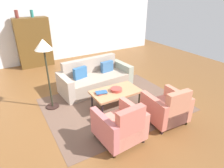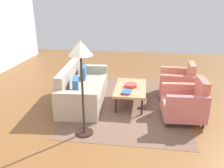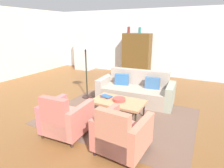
{
  "view_description": "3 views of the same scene",
  "coord_description": "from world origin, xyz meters",
  "px_view_note": "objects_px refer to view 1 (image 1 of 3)",
  "views": [
    {
      "loc": [
        -1.82,
        -3.88,
        2.65
      ],
      "look_at": [
        0.38,
        -0.16,
        0.57
      ],
      "focal_mm": 31.09,
      "sensor_mm": 36.0,
      "label": 1
    },
    {
      "loc": [
        -4.55,
        -0.54,
        2.37
      ],
      "look_at": [
        0.31,
        0.15,
        0.51
      ],
      "focal_mm": 36.97,
      "sensor_mm": 36.0,
      "label": 2
    },
    {
      "loc": [
        2.12,
        -3.88,
        2.05
      ],
      "look_at": [
        0.13,
        -0.05,
        0.72
      ],
      "focal_mm": 29.73,
      "sensor_mm": 36.0,
      "label": 3
    }
  ],
  "objects_px": {
    "couch": "(95,79)",
    "book_stack": "(101,93)",
    "cabinet": "(34,43)",
    "armchair_left": "(121,127)",
    "coffee_table": "(116,92)",
    "floor_lamp": "(44,51)",
    "vase_round": "(32,14)",
    "vase_tall": "(16,14)",
    "armchair_right": "(167,109)",
    "fruit_bowl": "(116,90)"
  },
  "relations": [
    {
      "from": "couch",
      "to": "cabinet",
      "type": "relative_size",
      "value": 1.2
    },
    {
      "from": "couch",
      "to": "fruit_bowl",
      "type": "height_order",
      "value": "couch"
    },
    {
      "from": "coffee_table",
      "to": "floor_lamp",
      "type": "height_order",
      "value": "floor_lamp"
    },
    {
      "from": "coffee_table",
      "to": "cabinet",
      "type": "height_order",
      "value": "cabinet"
    },
    {
      "from": "armchair_left",
      "to": "cabinet",
      "type": "xyz_separation_m",
      "value": [
        -0.49,
        5.28,
        0.56
      ]
    },
    {
      "from": "vase_round",
      "to": "floor_lamp",
      "type": "height_order",
      "value": "vase_round"
    },
    {
      "from": "couch",
      "to": "armchair_right",
      "type": "height_order",
      "value": "armchair_right"
    },
    {
      "from": "armchair_left",
      "to": "floor_lamp",
      "type": "height_order",
      "value": "floor_lamp"
    },
    {
      "from": "armchair_left",
      "to": "book_stack",
      "type": "distance_m",
      "value": 1.26
    },
    {
      "from": "book_stack",
      "to": "cabinet",
      "type": "xyz_separation_m",
      "value": [
        -0.72,
        4.04,
        0.46
      ]
    },
    {
      "from": "fruit_bowl",
      "to": "vase_round",
      "type": "relative_size",
      "value": 1.15
    },
    {
      "from": "vase_round",
      "to": "floor_lamp",
      "type": "xyz_separation_m",
      "value": [
        -0.42,
        -3.35,
        -0.48
      ]
    },
    {
      "from": "vase_tall",
      "to": "vase_round",
      "type": "distance_m",
      "value": 0.5
    },
    {
      "from": "armchair_left",
      "to": "cabinet",
      "type": "height_order",
      "value": "cabinet"
    },
    {
      "from": "couch",
      "to": "book_stack",
      "type": "height_order",
      "value": "couch"
    },
    {
      "from": "armchair_left",
      "to": "armchair_right",
      "type": "distance_m",
      "value": 1.19
    },
    {
      "from": "couch",
      "to": "cabinet",
      "type": "xyz_separation_m",
      "value": [
        -1.08,
        2.92,
        0.61
      ]
    },
    {
      "from": "couch",
      "to": "vase_tall",
      "type": "xyz_separation_m",
      "value": [
        -1.48,
        2.92,
        1.65
      ]
    },
    {
      "from": "coffee_table",
      "to": "vase_round",
      "type": "xyz_separation_m",
      "value": [
        -0.99,
        4.1,
        1.54
      ]
    },
    {
      "from": "couch",
      "to": "floor_lamp",
      "type": "distance_m",
      "value": 1.87
    },
    {
      "from": "coffee_table",
      "to": "armchair_left",
      "type": "bearing_deg",
      "value": -117.07
    },
    {
      "from": "book_stack",
      "to": "cabinet",
      "type": "distance_m",
      "value": 4.13
    },
    {
      "from": "cabinet",
      "to": "vase_tall",
      "type": "height_order",
      "value": "vase_tall"
    },
    {
      "from": "couch",
      "to": "armchair_left",
      "type": "xyz_separation_m",
      "value": [
        -0.59,
        -2.35,
        0.06
      ]
    },
    {
      "from": "coffee_table",
      "to": "book_stack",
      "type": "distance_m",
      "value": 0.38
    },
    {
      "from": "fruit_bowl",
      "to": "book_stack",
      "type": "relative_size",
      "value": 0.94
    },
    {
      "from": "floor_lamp",
      "to": "vase_round",
      "type": "bearing_deg",
      "value": 82.85
    },
    {
      "from": "armchair_right",
      "to": "book_stack",
      "type": "xyz_separation_m",
      "value": [
        -0.96,
        1.23,
        0.1
      ]
    },
    {
      "from": "armchair_right",
      "to": "cabinet",
      "type": "relative_size",
      "value": 0.49
    },
    {
      "from": "armchair_right",
      "to": "vase_tall",
      "type": "xyz_separation_m",
      "value": [
        -2.08,
        5.27,
        1.59
      ]
    },
    {
      "from": "coffee_table",
      "to": "book_stack",
      "type": "relative_size",
      "value": 3.9
    },
    {
      "from": "cabinet",
      "to": "vase_tall",
      "type": "xyz_separation_m",
      "value": [
        -0.4,
        -0.0,
        1.03
      ]
    },
    {
      "from": "armchair_right",
      "to": "floor_lamp",
      "type": "bearing_deg",
      "value": 139.91
    },
    {
      "from": "armchair_right",
      "to": "floor_lamp",
      "type": "distance_m",
      "value": 2.98
    },
    {
      "from": "armchair_left",
      "to": "armchair_right",
      "type": "relative_size",
      "value": 1.0
    },
    {
      "from": "cabinet",
      "to": "vase_round",
      "type": "bearing_deg",
      "value": -2.71
    },
    {
      "from": "armchair_left",
      "to": "cabinet",
      "type": "relative_size",
      "value": 0.49
    },
    {
      "from": "armchair_left",
      "to": "vase_round",
      "type": "relative_size",
      "value": 3.5
    },
    {
      "from": "vase_round",
      "to": "floor_lamp",
      "type": "distance_m",
      "value": 3.41
    },
    {
      "from": "armchair_left",
      "to": "fruit_bowl",
      "type": "bearing_deg",
      "value": 58.89
    },
    {
      "from": "cabinet",
      "to": "floor_lamp",
      "type": "relative_size",
      "value": 1.05
    },
    {
      "from": "vase_tall",
      "to": "floor_lamp",
      "type": "relative_size",
      "value": 0.16
    },
    {
      "from": "fruit_bowl",
      "to": "vase_tall",
      "type": "relative_size",
      "value": 1.07
    },
    {
      "from": "armchair_left",
      "to": "armchair_right",
      "type": "xyz_separation_m",
      "value": [
        1.19,
        0.0,
        0.0
      ]
    },
    {
      "from": "couch",
      "to": "vase_round",
      "type": "xyz_separation_m",
      "value": [
        -0.98,
        2.92,
        1.64
      ]
    },
    {
      "from": "coffee_table",
      "to": "vase_tall",
      "type": "height_order",
      "value": "vase_tall"
    },
    {
      "from": "cabinet",
      "to": "floor_lamp",
      "type": "distance_m",
      "value": 3.42
    },
    {
      "from": "floor_lamp",
      "to": "couch",
      "type": "bearing_deg",
      "value": 17.24
    },
    {
      "from": "couch",
      "to": "book_stack",
      "type": "distance_m",
      "value": 1.18
    },
    {
      "from": "cabinet",
      "to": "armchair_left",
      "type": "bearing_deg",
      "value": -84.66
    }
  ]
}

